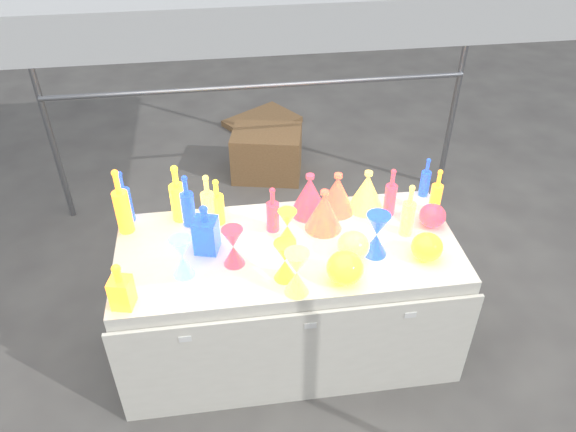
{
  "coord_description": "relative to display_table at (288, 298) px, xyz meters",
  "views": [
    {
      "loc": [
        -0.31,
        -2.23,
        2.66
      ],
      "look_at": [
        0.0,
        0.0,
        0.95
      ],
      "focal_mm": 35.0,
      "sensor_mm": 36.0,
      "label": 1
    }
  ],
  "objects": [
    {
      "name": "ground",
      "position": [
        -0.0,
        0.01,
        -0.37
      ],
      "size": [
        80.0,
        80.0,
        0.0
      ],
      "primitive_type": "plane",
      "color": "slate",
      "rests_on": "ground"
    },
    {
      "name": "display_table",
      "position": [
        0.0,
        0.0,
        0.0
      ],
      "size": [
        1.84,
        0.83,
        0.75
      ],
      "color": "white",
      "rests_on": "ground"
    },
    {
      "name": "cardboard_box_closed",
      "position": [
        0.08,
        1.88,
        -0.17
      ],
      "size": [
        0.64,
        0.53,
        0.41
      ],
      "primitive_type": "cube",
      "rotation": [
        0.0,
        0.0,
        -0.21
      ],
      "color": "olive",
      "rests_on": "ground"
    },
    {
      "name": "cardboard_box_flat",
      "position": [
        0.13,
        2.81,
        -0.35
      ],
      "size": [
        0.82,
        0.76,
        0.06
      ],
      "primitive_type": "cube",
      "rotation": [
        0.0,
        0.0,
        0.59
      ],
      "color": "olive",
      "rests_on": "ground"
    },
    {
      "name": "bottle_0",
      "position": [
        -0.56,
        0.33,
        0.55
      ],
      "size": [
        0.09,
        0.09,
        0.35
      ],
      "primitive_type": null,
      "rotation": [
        0.0,
        0.0,
        0.03
      ],
      "color": "#F74F17",
      "rests_on": "display_table"
    },
    {
      "name": "bottle_1",
      "position": [
        -0.85,
        0.36,
        0.54
      ],
      "size": [
        0.1,
        0.1,
        0.32
      ],
      "primitive_type": null,
      "rotation": [
        0.0,
        0.0,
        0.32
      ],
      "color": "#188750",
      "rests_on": "display_table"
    },
    {
      "name": "bottle_2",
      "position": [
        -0.85,
        0.27,
        0.57
      ],
      "size": [
        0.09,
        0.09,
        0.39
      ],
      "primitive_type": null,
      "rotation": [
        0.0,
        0.0,
        0.09
      ],
      "color": "yellow",
      "rests_on": "display_table"
    },
    {
      "name": "bottle_3",
      "position": [
        -0.06,
        0.16,
        0.51
      ],
      "size": [
        0.07,
        0.07,
        0.27
      ],
      "primitive_type": null,
      "rotation": [
        0.0,
        0.0,
        0.04
      ],
      "color": "#1A1F98",
      "rests_on": "display_table"
    },
    {
      "name": "bottle_4",
      "position": [
        -0.4,
        0.26,
        0.54
      ],
      "size": [
        0.09,
        0.09,
        0.32
      ],
      "primitive_type": null,
      "rotation": [
        0.0,
        0.0,
        0.19
      ],
      "color": "#12726E",
      "rests_on": "display_table"
    },
    {
      "name": "bottle_6",
      "position": [
        -0.35,
        0.27,
        0.52
      ],
      "size": [
        0.09,
        0.09,
        0.28
      ],
      "primitive_type": null,
      "rotation": [
        0.0,
        0.0,
        -0.23
      ],
      "color": "#F74F17",
      "rests_on": "display_table"
    },
    {
      "name": "bottle_7",
      "position": [
        -0.51,
        0.28,
        0.53
      ],
      "size": [
        0.08,
        0.08,
        0.31
      ],
      "primitive_type": null,
      "rotation": [
        0.0,
        0.0,
        -0.03
      ],
      "color": "#188750",
      "rests_on": "display_table"
    },
    {
      "name": "decanter_1",
      "position": [
        -0.81,
        -0.3,
        0.5
      ],
      "size": [
        0.12,
        0.12,
        0.25
      ],
      "primitive_type": null,
      "rotation": [
        0.0,
        0.0,
        -0.23
      ],
      "color": "yellow",
      "rests_on": "display_table"
    },
    {
      "name": "decanter_2",
      "position": [
        -0.42,
        0.04,
        0.52
      ],
      "size": [
        0.14,
        0.14,
        0.28
      ],
      "primitive_type": null,
      "rotation": [
        0.0,
        0.0,
        -0.27
      ],
      "color": "#188750",
      "rests_on": "display_table"
    },
    {
      "name": "hourglass_0",
      "position": [
        -0.05,
        -0.22,
        0.48
      ],
      "size": [
        0.12,
        0.12,
        0.22
      ],
      "primitive_type": null,
      "rotation": [
        0.0,
        0.0,
        -0.08
      ],
      "color": "yellow",
      "rests_on": "display_table"
    },
    {
      "name": "hourglass_1",
      "position": [
        -0.29,
        -0.08,
        0.48
      ],
      "size": [
        0.12,
        0.12,
        0.22
      ],
      "primitive_type": null,
      "rotation": [
        0.0,
        0.0,
        0.15
      ],
      "color": "#1A1F98",
      "rests_on": "display_table"
    },
    {
      "name": "hourglass_2",
      "position": [
        -0.01,
        -0.33,
        0.5
      ],
      "size": [
        0.14,
        0.14,
        0.24
      ],
      "primitive_type": null,
      "rotation": [
        0.0,
        0.0,
        0.2
      ],
      "color": "#12726E",
      "rests_on": "display_table"
    },
    {
      "name": "hourglass_3",
      "position": [
        -0.54,
        -0.13,
        0.49
      ],
      "size": [
        0.11,
        0.11,
        0.22
      ],
      "primitive_type": null,
      "rotation": [
        0.0,
        0.0,
        -0.02
      ],
      "color": "#C3277C",
      "rests_on": "display_table"
    },
    {
      "name": "hourglass_4",
      "position": [
        0.0,
        0.06,
        0.47
      ],
      "size": [
        0.1,
        0.1,
        0.19
      ],
      "primitive_type": null,
      "rotation": [
        0.0,
        0.0,
        -0.08
      ],
      "color": "#F74F17",
      "rests_on": "display_table"
    },
    {
      "name": "hourglass_5",
      "position": [
        0.44,
        -0.11,
        0.5
      ],
      "size": [
        0.13,
        0.13,
        0.25
      ],
      "primitive_type": null,
      "rotation": [
        0.0,
        0.0,
        0.05
      ],
      "color": "#188750",
      "rests_on": "display_table"
    },
    {
      "name": "globe_0",
      "position": [
        0.24,
        -0.28,
        0.45
      ],
      "size": [
        0.23,
        0.23,
        0.15
      ],
      "primitive_type": null,
      "rotation": [
        0.0,
        0.0,
        -0.35
      ],
      "color": "#F74F17",
      "rests_on": "display_table"
    },
    {
      "name": "globe_1",
      "position": [
        0.32,
        -0.12,
        0.44
      ],
      "size": [
        0.17,
        0.17,
        0.13
      ],
      "primitive_type": null,
      "rotation": [
        0.0,
        0.0,
        -0.02
      ],
      "color": "#12726E",
      "rests_on": "display_table"
    },
    {
      "name": "globe_2",
      "position": [
        0.68,
        -0.18,
        0.44
      ],
      "size": [
        0.16,
        0.16,
        0.13
      ],
      "primitive_type": null,
      "rotation": [
        0.0,
        0.0,
        0.01
      ],
      "color": "yellow",
      "rests_on": "display_table"
    },
    {
      "name": "globe_3",
      "position": [
        0.8,
        0.08,
        0.43
      ],
      "size": [
        0.18,
        0.18,
        0.12
      ],
      "primitive_type": null,
      "rotation": [
        0.0,
        0.0,
        -0.27
      ],
      "color": "#1A1F98",
      "rests_on": "display_table"
    },
    {
      "name": "lampshade_0",
      "position": [
        0.21,
        0.14,
        0.5
      ],
      "size": [
        0.25,
        0.25,
        0.24
      ],
      "primitive_type": null,
      "rotation": [
        0.0,
        0.0,
        0.29
      ],
      "color": "gold",
      "rests_on": "display_table"
    },
    {
      "name": "lampshade_1",
      "position": [
        0.32,
        0.29,
        0.5
      ],
      "size": [
        0.23,
        0.23,
        0.24
      ],
      "primitive_type": null,
      "rotation": [
        0.0,
        0.0,
        -0.14
      ],
      "color": "gold",
      "rests_on": "display_table"
    },
    {
      "name": "lampshade_2",
      "position": [
        0.16,
        0.29,
        0.5
      ],
      "size": [
        0.28,
        0.28,
        0.25
      ],
      "primitive_type": null,
      "rotation": [
        0.0,
        0.0,
        -0.37
      ],
      "color": "#1A1F98",
      "rests_on": "display_table"
    },
    {
      "name": "lampshade_3",
      "position": [
        0.49,
        0.29,
        0.5
      ],
      "size": [
        0.22,
        0.22,
        0.24
      ],
      "primitive_type": null,
      "rotation": [
        0.0,
        0.0,
        -0.1
      ],
      "color": "#12726E",
      "rests_on": "display_table"
    },
    {
      "name": "bottle_8",
      "position": [
        0.86,
        0.37,
        0.5
      ],
      "size": [
        0.06,
        0.06,
        0.25
      ],
      "primitive_type": null,
      "rotation": [
        0.0,
        0.0,
        0.04
      ],
      "color": "#188750",
      "rests_on": "display_table"
    },
    {
      "name": "bottle_9",
      "position": [
        0.86,
        0.19,
        0.52
      ],
      "size": [
        0.07,
        0.07,
        0.28
      ],
      "primitive_type": null,
      "rotation": [
        0.0,
        0.0,
        -0.11
      ],
      "color": "yellow",
      "rests_on": "display_table"
    },
    {
      "name": "bottle_10",
      "position": [
        0.6,
        0.22,
        0.52
      ],
      "size": [
        0.08,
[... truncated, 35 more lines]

